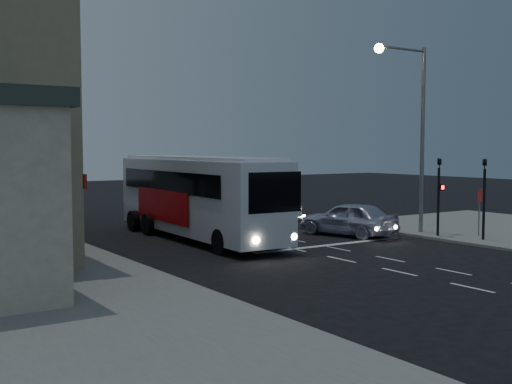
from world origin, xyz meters
TOP-DOWN VIEW (x-y plane):
  - ground at (0.00, 0.00)m, footprint 120.00×120.00m
  - road_markings at (1.29, 3.31)m, footprint 8.00×30.55m
  - tour_bus at (-1.97, 6.86)m, footprint 3.10×12.65m
  - car_suv at (4.66, 3.80)m, footprint 3.15×5.22m
  - car_sedan_a at (3.97, 9.79)m, footprint 2.42×5.26m
  - car_sedan_b at (4.45, 16.06)m, footprint 2.83×4.91m
  - car_sedan_c at (3.75, 20.84)m, footprint 3.03×6.04m
  - traffic_signal_main at (7.60, 0.78)m, footprint 0.25×0.35m
  - traffic_signal_side at (8.30, -1.20)m, footprint 0.18×0.15m
  - regulatory_sign at (9.30, -0.24)m, footprint 0.45×0.12m
  - streetlight at (7.34, 2.20)m, footprint 3.32×0.44m
  - street_tree at (-8.21, 15.02)m, footprint 4.00×4.00m

SIDE VIEW (x-z plane):
  - ground at x=0.00m, z-range 0.00..0.00m
  - road_markings at x=1.29m, z-range 0.00..0.01m
  - car_sedan_b at x=4.45m, z-range 0.00..1.34m
  - car_sedan_c at x=3.75m, z-range 0.00..1.64m
  - car_suv at x=4.66m, z-range 0.00..1.66m
  - car_sedan_a at x=3.97m, z-range 0.00..1.67m
  - regulatory_sign at x=9.30m, z-range 0.50..2.70m
  - tour_bus at x=-1.97m, z-range 0.16..4.01m
  - traffic_signal_main at x=7.60m, z-range 0.37..4.47m
  - traffic_signal_side at x=8.30m, z-range 0.37..4.47m
  - street_tree at x=-8.21m, z-range 1.40..7.60m
  - streetlight at x=7.34m, z-range 1.23..10.23m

